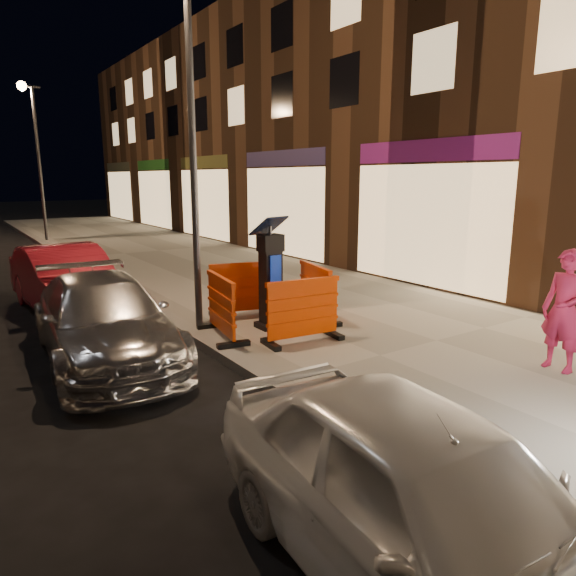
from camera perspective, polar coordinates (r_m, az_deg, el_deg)
ground_plane at (r=6.73m, az=-0.87°, el=-11.53°), size 120.00×120.00×0.00m
sidewalk at (r=8.61m, az=16.15°, el=-6.10°), size 6.00×60.00×0.15m
kerb at (r=6.70m, az=-0.87°, el=-10.95°), size 0.30×60.00×0.15m
parking_kiosk at (r=8.75m, az=-1.94°, el=1.32°), size 0.67×0.67×1.81m
barrier_front at (r=8.07m, az=1.68°, el=-2.54°), size 1.35×0.67×1.01m
barrier_back at (r=9.63m, az=-4.94°, el=-0.14°), size 1.39×0.84×1.01m
barrier_kerbside at (r=8.38m, az=-7.42°, el=-2.07°), size 0.73×1.36×1.01m
barrier_bldgside at (r=9.36m, az=2.99°, el=-0.47°), size 0.82×1.38×1.01m
car_silver at (r=8.35m, az=-19.46°, el=-7.44°), size 2.06×4.40×1.24m
car_red at (r=11.48m, az=-23.09°, el=-2.43°), size 1.66×4.15×1.34m
man at (r=7.75m, az=28.39°, el=-2.23°), size 0.40×0.61×1.65m
street_lamp_mid at (r=8.93m, az=-10.53°, el=14.85°), size 0.12×0.12×6.00m
street_lamp_far at (r=23.44m, az=-25.89°, el=12.13°), size 0.12×0.12×6.00m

